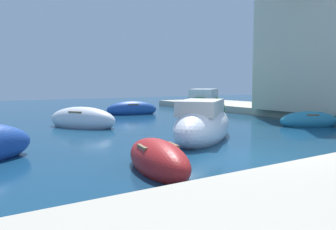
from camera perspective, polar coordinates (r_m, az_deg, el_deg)
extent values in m
plane|color=navy|center=(10.44, 15.25, -7.15)|extent=(80.00, 80.00, 0.00)
cube|color=#BCB29E|center=(24.34, 25.17, 0.22)|extent=(6.00, 32.00, 0.50)
ellipsoid|color=#197233|center=(21.16, 6.26, 0.82)|extent=(6.09, 5.43, 2.02)
cube|color=white|center=(20.64, 5.99, 3.37)|extent=(2.44, 2.32, 0.71)
ellipsoid|color=#1E479E|center=(24.35, -6.06, 0.90)|extent=(3.81, 2.21, 1.22)
cube|color=brown|center=(24.32, -6.07, 1.85)|extent=(0.97, 1.23, 0.08)
ellipsoid|color=white|center=(13.81, 5.90, -1.92)|extent=(5.72, 5.25, 1.74)
cube|color=beige|center=(13.28, 5.55, 1.29)|extent=(2.92, 2.78, 0.57)
ellipsoid|color=white|center=(17.73, -14.14, -0.81)|extent=(3.33, 4.02, 1.33)
cube|color=brown|center=(17.69, -14.17, 0.61)|extent=(1.41, 1.29, 0.08)
ellipsoid|color=teal|center=(19.02, 22.50, -0.92)|extent=(3.22, 2.42, 1.00)
cube|color=brown|center=(18.99, 22.54, 0.11)|extent=(0.96, 1.07, 0.08)
ellipsoid|color=#B21E1E|center=(8.72, -1.71, -7.51)|extent=(1.74, 3.31, 1.04)
cube|color=brown|center=(8.65, -1.72, -5.24)|extent=(1.03, 0.80, 0.08)
cube|color=beige|center=(24.17, 26.26, 9.78)|extent=(6.93, 7.32, 7.62)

